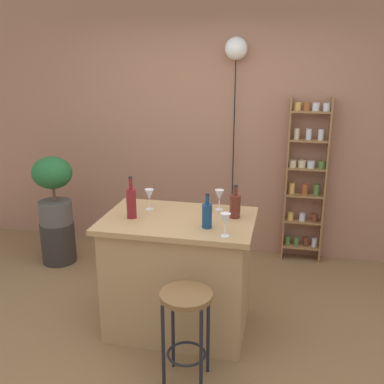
{
  "coord_description": "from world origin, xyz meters",
  "views": [
    {
      "loc": [
        0.77,
        -2.78,
        2.1
      ],
      "look_at": [
        0.05,
        0.55,
        1.07
      ],
      "focal_mm": 41.96,
      "sensor_mm": 36.0,
      "label": 1
    }
  ],
  "objects_px": {
    "spice_shelf": "(306,179)",
    "pendant_globe_light": "(236,52)",
    "wine_glass_right": "(219,196)",
    "potted_plant": "(53,187)",
    "bar_stool": "(186,316)",
    "wine_glass_center": "(225,220)",
    "bottle_soda_blue": "(235,205)",
    "bottle_vinegar": "(207,215)",
    "bottle_spirits_clear": "(131,202)",
    "wine_glass_left": "(149,195)",
    "plant_stool": "(58,242)"
  },
  "relations": [
    {
      "from": "wine_glass_right",
      "to": "pendant_globe_light",
      "type": "height_order",
      "value": "pendant_globe_light"
    },
    {
      "from": "bottle_soda_blue",
      "to": "bottle_vinegar",
      "type": "relative_size",
      "value": 1.01
    },
    {
      "from": "bottle_soda_blue",
      "to": "wine_glass_right",
      "type": "bearing_deg",
      "value": 133.28
    },
    {
      "from": "bar_stool",
      "to": "spice_shelf",
      "type": "xyz_separation_m",
      "value": [
        0.77,
        2.12,
        0.4
      ]
    },
    {
      "from": "plant_stool",
      "to": "bottle_vinegar",
      "type": "height_order",
      "value": "bottle_vinegar"
    },
    {
      "from": "bar_stool",
      "to": "wine_glass_right",
      "type": "xyz_separation_m",
      "value": [
        0.07,
        0.87,
        0.55
      ]
    },
    {
      "from": "bottle_spirits_clear",
      "to": "bottle_soda_blue",
      "type": "height_order",
      "value": "bottle_spirits_clear"
    },
    {
      "from": "potted_plant",
      "to": "wine_glass_left",
      "type": "height_order",
      "value": "potted_plant"
    },
    {
      "from": "bottle_soda_blue",
      "to": "wine_glass_center",
      "type": "bearing_deg",
      "value": -92.78
    },
    {
      "from": "bar_stool",
      "to": "pendant_globe_light",
      "type": "distance_m",
      "value": 2.71
    },
    {
      "from": "bar_stool",
      "to": "wine_glass_left",
      "type": "height_order",
      "value": "wine_glass_left"
    },
    {
      "from": "plant_stool",
      "to": "wine_glass_left",
      "type": "relative_size",
      "value": 2.64
    },
    {
      "from": "potted_plant",
      "to": "spice_shelf",
      "type": "bearing_deg",
      "value": 13.63
    },
    {
      "from": "spice_shelf",
      "to": "wine_glass_center",
      "type": "relative_size",
      "value": 10.49
    },
    {
      "from": "bottle_spirits_clear",
      "to": "bottle_soda_blue",
      "type": "bearing_deg",
      "value": 12.63
    },
    {
      "from": "wine_glass_center",
      "to": "bar_stool",
      "type": "bearing_deg",
      "value": -119.87
    },
    {
      "from": "spice_shelf",
      "to": "bottle_spirits_clear",
      "type": "xyz_separation_m",
      "value": [
        -1.32,
        -1.57,
        0.16
      ]
    },
    {
      "from": "spice_shelf",
      "to": "wine_glass_right",
      "type": "relative_size",
      "value": 10.49
    },
    {
      "from": "spice_shelf",
      "to": "bottle_spirits_clear",
      "type": "distance_m",
      "value": 2.06
    },
    {
      "from": "bottle_vinegar",
      "to": "wine_glass_right",
      "type": "height_order",
      "value": "bottle_vinegar"
    },
    {
      "from": "bottle_spirits_clear",
      "to": "wine_glass_left",
      "type": "distance_m",
      "value": 0.23
    },
    {
      "from": "wine_glass_center",
      "to": "pendant_globe_light",
      "type": "height_order",
      "value": "pendant_globe_light"
    },
    {
      "from": "wine_glass_left",
      "to": "pendant_globe_light",
      "type": "height_order",
      "value": "pendant_globe_light"
    },
    {
      "from": "potted_plant",
      "to": "bottle_spirits_clear",
      "type": "bearing_deg",
      "value": -38.99
    },
    {
      "from": "bar_stool",
      "to": "bottle_soda_blue",
      "type": "height_order",
      "value": "bottle_soda_blue"
    },
    {
      "from": "potted_plant",
      "to": "bar_stool",
      "type": "bearing_deg",
      "value": -41.09
    },
    {
      "from": "bottle_soda_blue",
      "to": "wine_glass_right",
      "type": "relative_size",
      "value": 1.55
    },
    {
      "from": "plant_stool",
      "to": "bottle_vinegar",
      "type": "bearing_deg",
      "value": -30.35
    },
    {
      "from": "bar_stool",
      "to": "wine_glass_center",
      "type": "bearing_deg",
      "value": 60.13
    },
    {
      "from": "bottle_vinegar",
      "to": "wine_glass_left",
      "type": "xyz_separation_m",
      "value": [
        -0.52,
        0.3,
        0.02
      ]
    },
    {
      "from": "bar_stool",
      "to": "pendant_globe_light",
      "type": "relative_size",
      "value": 0.29
    },
    {
      "from": "bottle_vinegar",
      "to": "wine_glass_right",
      "type": "xyz_separation_m",
      "value": [
        0.02,
        0.4,
        0.02
      ]
    },
    {
      "from": "spice_shelf",
      "to": "plant_stool",
      "type": "relative_size",
      "value": 3.97
    },
    {
      "from": "plant_stool",
      "to": "potted_plant",
      "type": "xyz_separation_m",
      "value": [
        0.0,
        0.0,
        0.61
      ]
    },
    {
      "from": "bottle_spirits_clear",
      "to": "spice_shelf",
      "type": "bearing_deg",
      "value": 50.03
    },
    {
      "from": "potted_plant",
      "to": "wine_glass_right",
      "type": "relative_size",
      "value": 4.3
    },
    {
      "from": "bottle_soda_blue",
      "to": "bottle_spirits_clear",
      "type": "bearing_deg",
      "value": -167.37
    },
    {
      "from": "potted_plant",
      "to": "pendant_globe_light",
      "type": "relative_size",
      "value": 0.31
    },
    {
      "from": "bottle_vinegar",
      "to": "spice_shelf",
      "type": "bearing_deg",
      "value": 66.22
    },
    {
      "from": "spice_shelf",
      "to": "pendant_globe_light",
      "type": "distance_m",
      "value": 1.46
    },
    {
      "from": "bar_stool",
      "to": "wine_glass_center",
      "type": "height_order",
      "value": "wine_glass_center"
    },
    {
      "from": "bar_stool",
      "to": "bottle_vinegar",
      "type": "bearing_deg",
      "value": 84.61
    },
    {
      "from": "potted_plant",
      "to": "plant_stool",
      "type": "bearing_deg",
      "value": 180.0
    },
    {
      "from": "bottle_soda_blue",
      "to": "wine_glass_right",
      "type": "height_order",
      "value": "bottle_soda_blue"
    },
    {
      "from": "bottle_spirits_clear",
      "to": "wine_glass_right",
      "type": "distance_m",
      "value": 0.69
    },
    {
      "from": "spice_shelf",
      "to": "wine_glass_right",
      "type": "bearing_deg",
      "value": -119.33
    },
    {
      "from": "bottle_spirits_clear",
      "to": "wine_glass_center",
      "type": "bearing_deg",
      "value": -16.05
    },
    {
      "from": "spice_shelf",
      "to": "pendant_globe_light",
      "type": "height_order",
      "value": "pendant_globe_light"
    },
    {
      "from": "spice_shelf",
      "to": "bottle_soda_blue",
      "type": "relative_size",
      "value": 6.76
    },
    {
      "from": "potted_plant",
      "to": "wine_glass_right",
      "type": "xyz_separation_m",
      "value": [
        1.8,
        -0.64,
        0.22
      ]
    }
  ]
}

